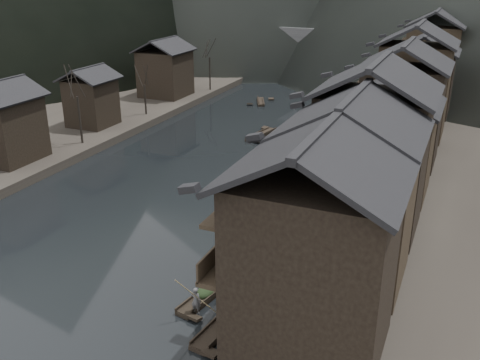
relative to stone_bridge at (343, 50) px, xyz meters
The scene contains 12 objects.
water 72.18m from the stone_bridge, 90.00° to the right, with size 300.00×300.00×0.00m, color black.
left_bank 47.64m from the stone_bridge, 137.56° to the right, with size 40.00×200.00×1.20m, color #2D2823.
stilt_houses 55.73m from the stone_bridge, 71.90° to the right, with size 9.00×67.60×14.71m.
left_houses 55.79m from the stone_bridge, 111.56° to the right, with size 8.10×53.20×8.73m.
bare_trees 57.56m from the stone_bridge, 107.18° to the right, with size 3.89×63.45×7.77m.
moored_sampans 55.55m from the stone_bridge, 77.40° to the right, with size 3.18×53.33×0.47m.
midriver_boats 22.00m from the stone_bridge, 99.92° to the right, with size 8.91×42.69×0.45m.
stone_bridge is the anchor object (origin of this frame).
hero_sampan 76.03m from the stone_bridge, 83.06° to the right, with size 1.88×5.13×0.44m.
cargo_heap 75.77m from the stone_bridge, 83.07° to the right, with size 1.11×1.46×0.67m, color black.
boatman 77.73m from the stone_bridge, 82.98° to the right, with size 0.66×0.43×1.80m, color #525154.
bamboo_pole 77.68m from the stone_bridge, 82.83° to the right, with size 0.06×0.06×4.32m, color #8C7A51.
Camera 1 is at (22.73, -28.94, 19.99)m, focal length 40.00 mm.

